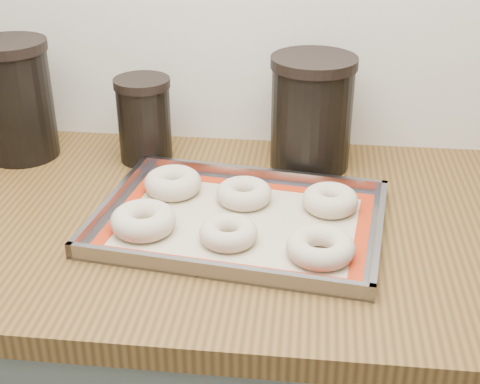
# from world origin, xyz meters

# --- Properties ---
(countertop) EXTENTS (3.06, 0.68, 0.04)m
(countertop) POSITION_xyz_m (0.00, 1.68, 0.88)
(countertop) COLOR brown
(countertop) RESTS_ON cabinet
(baking_tray) EXTENTS (0.50, 0.39, 0.03)m
(baking_tray) POSITION_xyz_m (0.17, 1.65, 0.91)
(baking_tray) COLOR gray
(baking_tray) RESTS_ON countertop
(baking_mat) EXTENTS (0.45, 0.34, 0.00)m
(baking_mat) POSITION_xyz_m (0.17, 1.65, 0.90)
(baking_mat) COLOR #C6B793
(baking_mat) RESTS_ON baking_tray
(bagel_front_left) EXTENTS (0.13, 0.13, 0.04)m
(bagel_front_left) POSITION_xyz_m (0.02, 1.60, 0.92)
(bagel_front_left) COLOR beige
(bagel_front_left) RESTS_ON baking_mat
(bagel_front_mid) EXTENTS (0.12, 0.12, 0.03)m
(bagel_front_mid) POSITION_xyz_m (0.16, 1.58, 0.92)
(bagel_front_mid) COLOR beige
(bagel_front_mid) RESTS_ON baking_mat
(bagel_front_right) EXTENTS (0.12, 0.12, 0.03)m
(bagel_front_right) POSITION_xyz_m (0.30, 1.56, 0.92)
(bagel_front_right) COLOR beige
(bagel_front_right) RESTS_ON baking_mat
(bagel_back_left) EXTENTS (0.12, 0.12, 0.04)m
(bagel_back_left) POSITION_xyz_m (0.04, 1.74, 0.92)
(bagel_back_left) COLOR beige
(bagel_back_left) RESTS_ON baking_mat
(bagel_back_mid) EXTENTS (0.12, 0.12, 0.03)m
(bagel_back_mid) POSITION_xyz_m (0.17, 1.72, 0.92)
(bagel_back_mid) COLOR beige
(bagel_back_mid) RESTS_ON baking_mat
(bagel_back_right) EXTENTS (0.11, 0.11, 0.04)m
(bagel_back_right) POSITION_xyz_m (0.32, 1.71, 0.92)
(bagel_back_right) COLOR beige
(bagel_back_right) RESTS_ON baking_mat
(canister_left) EXTENTS (0.15, 0.15, 0.23)m
(canister_left) POSITION_xyz_m (-0.29, 1.87, 1.02)
(canister_left) COLOR black
(canister_left) RESTS_ON countertop
(canister_mid) EXTENTS (0.11, 0.11, 0.17)m
(canister_mid) POSITION_xyz_m (-0.04, 1.88, 0.98)
(canister_mid) COLOR black
(canister_mid) RESTS_ON countertop
(canister_right) EXTENTS (0.16, 0.16, 0.22)m
(canister_right) POSITION_xyz_m (0.28, 1.89, 1.01)
(canister_right) COLOR black
(canister_right) RESTS_ON countertop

